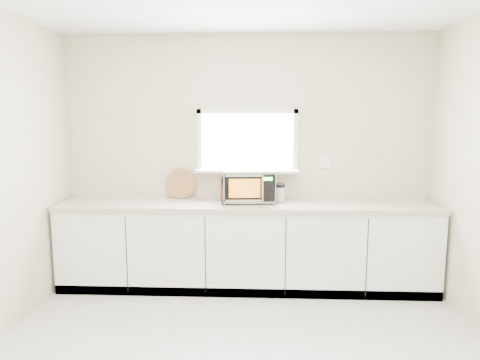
{
  "coord_description": "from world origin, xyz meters",
  "views": [
    {
      "loc": [
        0.13,
        -2.7,
        1.81
      ],
      "look_at": [
        -0.06,
        1.55,
        1.19
      ],
      "focal_mm": 32.0,
      "sensor_mm": 36.0,
      "label": 1
    }
  ],
  "objects": [
    {
      "name": "coffee_grinder",
      "position": [
        0.36,
        1.78,
        1.02
      ],
      "size": [
        0.13,
        0.13,
        0.2
      ],
      "rotation": [
        0.0,
        0.0,
        0.23
      ],
      "color": "#B0B2B8",
      "rests_on": "countertop"
    },
    {
      "name": "cabinets",
      "position": [
        0.0,
        1.7,
        0.44
      ],
      "size": [
        3.92,
        0.6,
        0.88
      ],
      "primitive_type": "cube",
      "color": "white",
      "rests_on": "ground"
    },
    {
      "name": "countertop",
      "position": [
        0.0,
        1.69,
        0.9
      ],
      "size": [
        3.92,
        0.64,
        0.04
      ],
      "primitive_type": "cube",
      "color": "beige",
      "rests_on": "cabinets"
    },
    {
      "name": "microwave",
      "position": [
        0.02,
        1.78,
        1.1
      ],
      "size": [
        0.57,
        0.46,
        0.35
      ],
      "rotation": [
        0.0,
        0.0,
        0.08
      ],
      "color": "black",
      "rests_on": "countertop"
    },
    {
      "name": "knife_block",
      "position": [
        -0.21,
        1.67,
        1.06
      ],
      "size": [
        0.11,
        0.23,
        0.33
      ],
      "rotation": [
        0.0,
        0.0,
        -0.0
      ],
      "color": "#49291A",
      "rests_on": "countertop"
    },
    {
      "name": "back_wall",
      "position": [
        0.0,
        2.0,
        1.36
      ],
      "size": [
        4.0,
        0.17,
        2.7
      ],
      "color": "beige",
      "rests_on": "ground"
    },
    {
      "name": "cutting_board",
      "position": [
        -0.73,
        1.94,
        1.09
      ],
      "size": [
        0.33,
        0.08,
        0.33
      ],
      "primitive_type": "cylinder",
      "rotation": [
        1.4,
        0.0,
        0.0
      ],
      "color": "olive",
      "rests_on": "countertop"
    }
  ]
}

